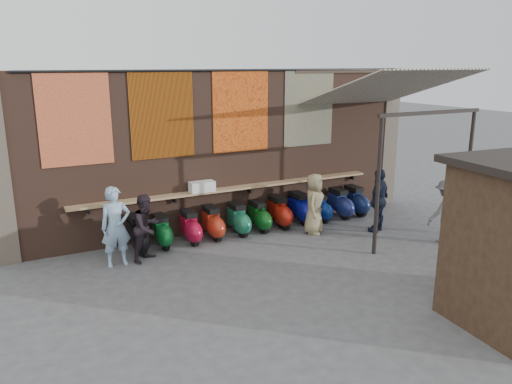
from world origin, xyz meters
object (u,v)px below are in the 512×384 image
at_px(scooter_stool_4, 238,219).
at_px(shopper_grey, 446,211).
at_px(scooter_stool_10, 355,201).
at_px(scooter_stool_1, 162,232).
at_px(scooter_stool_2, 190,227).
at_px(scooter_stool_3, 212,223).
at_px(shelf_box, 202,187).
at_px(scooter_stool_8, 319,208).
at_px(scooter_stool_0, 138,234).
at_px(diner_left, 116,227).
at_px(scooter_stool_5, 259,216).
at_px(diner_right, 147,227).
at_px(shopper_navy, 379,200).
at_px(scooter_stool_7, 300,208).
at_px(scooter_stool_9, 340,204).
at_px(shopper_tan, 314,204).
at_px(scooter_stool_6, 279,212).

height_order(scooter_stool_4, shopper_grey, shopper_grey).
bearing_deg(scooter_stool_10, scooter_stool_1, 179.66).
bearing_deg(scooter_stool_2, scooter_stool_3, 3.78).
height_order(shelf_box, scooter_stool_8, shelf_box).
relative_size(scooter_stool_0, diner_left, 0.51).
distance_m(scooter_stool_5, diner_right, 3.12).
height_order(diner_left, shopper_navy, diner_left).
distance_m(scooter_stool_0, scooter_stool_10, 6.15).
height_order(scooter_stool_7, scooter_stool_9, scooter_stool_7).
distance_m(scooter_stool_3, scooter_stool_10, 4.31).
bearing_deg(scooter_stool_8, scooter_stool_4, 179.84).
height_order(shelf_box, scooter_stool_0, shelf_box).
bearing_deg(scooter_stool_3, scooter_stool_2, -176.22).
distance_m(scooter_stool_10, shopper_tan, 2.09).
xyz_separation_m(shelf_box, diner_left, (-2.28, -0.90, -0.40)).
bearing_deg(shopper_grey, scooter_stool_7, -49.17).
distance_m(shelf_box, scooter_stool_1, 1.46).
height_order(shelf_box, scooter_stool_9, shelf_box).
bearing_deg(scooter_stool_0, shelf_box, 10.89).
height_order(scooter_stool_4, shopper_tan, shopper_tan).
height_order(scooter_stool_0, diner_right, diner_right).
bearing_deg(scooter_stool_6, scooter_stool_3, -179.38).
bearing_deg(scooter_stool_10, scooter_stool_0, -179.92).
relative_size(scooter_stool_3, scooter_stool_8, 1.08).
bearing_deg(scooter_stool_10, shopper_tan, -157.92).
bearing_deg(diner_right, scooter_stool_8, -27.31).
xyz_separation_m(scooter_stool_3, diner_left, (-2.41, -0.60, 0.46)).
distance_m(scooter_stool_3, shopper_grey, 5.55).
height_order(scooter_stool_8, diner_right, diner_right).
bearing_deg(shopper_grey, shopper_navy, -55.79).
xyz_separation_m(scooter_stool_4, diner_right, (-2.45, -0.58, 0.34)).
relative_size(shelf_box, scooter_stool_6, 0.71).
bearing_deg(scooter_stool_4, scooter_stool_5, 1.10).
bearing_deg(shelf_box, diner_right, -151.22).
distance_m(scooter_stool_0, scooter_stool_1, 0.57).
height_order(shelf_box, scooter_stool_6, shelf_box).
bearing_deg(scooter_stool_6, diner_left, -171.75).
relative_size(shelf_box, scooter_stool_1, 0.77).
height_order(scooter_stool_0, scooter_stool_7, scooter_stool_0).
height_order(shelf_box, diner_right, diner_right).
distance_m(scooter_stool_7, diner_left, 5.00).
distance_m(scooter_stool_1, scooter_stool_3, 1.26).
xyz_separation_m(scooter_stool_1, scooter_stool_7, (3.79, 0.02, 0.04)).
bearing_deg(scooter_stool_4, scooter_stool_7, 1.84).
xyz_separation_m(scooter_stool_8, shopper_grey, (1.68, -2.75, 0.40)).
bearing_deg(scooter_stool_2, shelf_box, 36.31).
height_order(scooter_stool_8, shopper_navy, shopper_navy).
relative_size(scooter_stool_4, scooter_stool_6, 0.98).
bearing_deg(diner_left, scooter_stool_7, 6.37).
xyz_separation_m(scooter_stool_1, scooter_stool_8, (4.37, -0.04, -0.01)).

